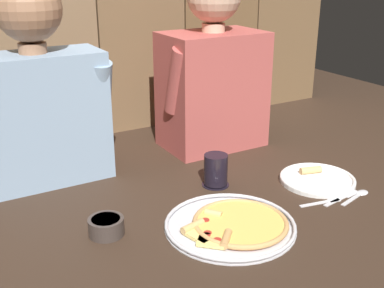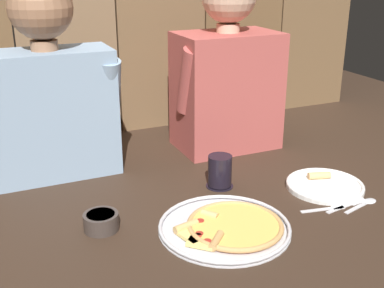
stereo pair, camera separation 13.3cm
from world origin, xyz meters
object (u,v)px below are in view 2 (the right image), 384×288
Objects in this scene: drinking_glass at (220,172)px; diner_right at (227,67)px; dipping_bowl at (101,221)px; diner_left at (48,84)px; dinner_plate at (325,185)px; pizza_tray at (227,226)px.

diner_right is at bearing 59.60° from drinking_glass.
drinking_glass is 1.10× the size of dipping_bowl.
diner_right is (0.57, 0.41, 0.27)m from dipping_bowl.
diner_left is (-0.04, 0.41, 0.27)m from dipping_bowl.
drinking_glass is at bearing 154.02° from dinner_plate.
dinner_plate is 0.68m from dipping_bowl.
pizza_tray is at bearing -117.09° from diner_right.
dinner_plate is 2.57× the size of dipping_bowl.
pizza_tray is at bearing -58.23° from diner_left.
diner_right reaches higher than diner_left.
dipping_bowl is 0.14× the size of diner_right.
diner_right is (0.28, 0.54, 0.28)m from pizza_tray.
dipping_bowl reaches higher than pizza_tray.
diner_left is at bearing 144.93° from drinking_glass.
pizza_tray is at bearing -112.55° from drinking_glass.
dipping_bowl is at bearing 176.90° from dinner_plate.
drinking_glass is (0.10, 0.24, 0.04)m from pizza_tray.
diner_right is (0.18, 0.31, 0.25)m from drinking_glass.
dipping_bowl is at bearing -165.34° from drinking_glass.
dinner_plate is 2.34× the size of drinking_glass.
dinner_plate is at bearing -31.66° from diner_left.
dinner_plate is 0.36× the size of diner_right.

